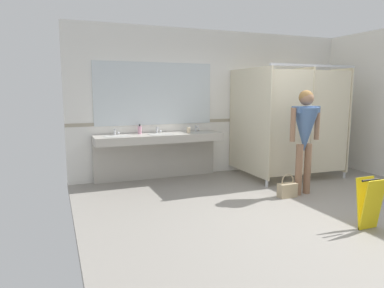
{
  "coord_description": "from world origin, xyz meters",
  "views": [
    {
      "loc": [
        -3.15,
        -3.67,
        1.62
      ],
      "look_at": [
        -1.54,
        0.39,
        0.96
      ],
      "focal_mm": 32.57,
      "sensor_mm": 36.0,
      "label": 1
    }
  ],
  "objects_px": {
    "person_standing": "(305,129)",
    "handbag": "(287,190)",
    "paper_cup": "(189,130)",
    "soap_dispenser": "(140,130)",
    "wet_floor_sign": "(369,203)"
  },
  "relations": [
    {
      "from": "person_standing",
      "to": "handbag",
      "type": "distance_m",
      "value": 0.98
    },
    {
      "from": "soap_dispenser",
      "to": "paper_cup",
      "type": "xyz_separation_m",
      "value": [
        0.87,
        -0.19,
        -0.02
      ]
    },
    {
      "from": "person_standing",
      "to": "paper_cup",
      "type": "xyz_separation_m",
      "value": [
        -1.33,
        1.61,
        -0.13
      ]
    },
    {
      "from": "handbag",
      "to": "soap_dispenser",
      "type": "bearing_deg",
      "value": 135.22
    },
    {
      "from": "paper_cup",
      "to": "handbag",
      "type": "bearing_deg",
      "value": -59.0
    },
    {
      "from": "soap_dispenser",
      "to": "paper_cup",
      "type": "distance_m",
      "value": 0.89
    },
    {
      "from": "handbag",
      "to": "soap_dispenser",
      "type": "xyz_separation_m",
      "value": [
        -1.87,
        1.86,
        0.82
      ]
    },
    {
      "from": "person_standing",
      "to": "handbag",
      "type": "relative_size",
      "value": 4.48
    },
    {
      "from": "handbag",
      "to": "person_standing",
      "type": "bearing_deg",
      "value": 9.54
    },
    {
      "from": "person_standing",
      "to": "soap_dispenser",
      "type": "height_order",
      "value": "person_standing"
    },
    {
      "from": "person_standing",
      "to": "paper_cup",
      "type": "height_order",
      "value": "person_standing"
    },
    {
      "from": "handbag",
      "to": "paper_cup",
      "type": "distance_m",
      "value": 2.1
    },
    {
      "from": "handbag",
      "to": "soap_dispenser",
      "type": "relative_size",
      "value": 2.09
    },
    {
      "from": "paper_cup",
      "to": "soap_dispenser",
      "type": "bearing_deg",
      "value": 167.41
    },
    {
      "from": "soap_dispenser",
      "to": "wet_floor_sign",
      "type": "height_order",
      "value": "soap_dispenser"
    }
  ]
}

